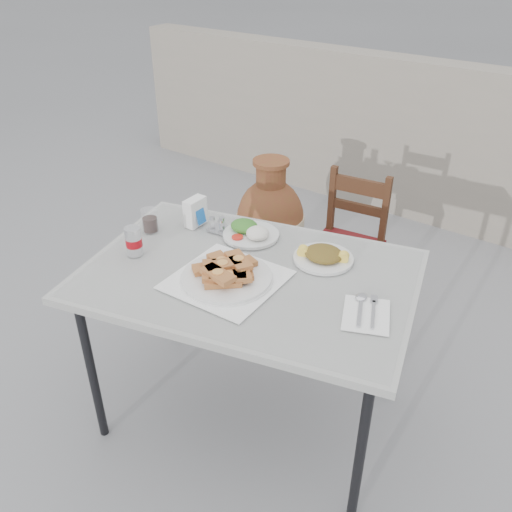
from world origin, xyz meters
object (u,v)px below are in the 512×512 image
Objects in this scene: cafe_table at (249,283)px; pide_plate at (226,272)px; salad_chopped_plate at (323,256)px; napkin_holder at (195,212)px; salad_rice_plate at (250,231)px; condiment_caddy at (219,226)px; chair at (347,245)px; terracotta_urn at (270,220)px; soda_can at (134,241)px; cola_glass at (150,221)px.

cafe_table is 0.14m from pide_plate.
napkin_holder reaches higher than salad_chopped_plate.
napkin_holder is (-0.27, -0.06, 0.04)m from salad_rice_plate.
salad_chopped_plate is at bearing 5.86° from napkin_holder.
salad_chopped_plate is at bearing 52.31° from cafe_table.
condiment_caddy is (-0.15, -0.05, -0.00)m from salad_rice_plate.
pide_plate is at bearing -96.15° from chair.
terracotta_urn is at bearing 117.46° from pide_plate.
soda_can reaches higher than cafe_table.
chair is at bearing 108.46° from salad_chopped_plate.
salad_rice_plate reaches higher than cafe_table.
napkin_holder is 0.14m from condiment_caddy.
napkin_holder is (-0.41, 0.28, 0.03)m from pide_plate.
terracotta_urn is (-0.64, 1.23, -0.49)m from pide_plate.
napkin_holder is at bearing 145.75° from pide_plate.
salad_chopped_plate reaches higher than chair.
soda_can is 0.41m from condiment_caddy.
salad_chopped_plate is 2.02× the size of soda_can.
cafe_table is at bearing -1.19° from cola_glass.
cola_glass is 1.23m from terracotta_urn.
soda_can is 0.95× the size of napkin_holder.
napkin_holder reaches higher than pide_plate.
cafe_table is 5.99× the size of salad_chopped_plate.
chair is at bearing 70.61° from soda_can.
salad_rice_plate is at bearing -105.72° from chair.
condiment_caddy is at bearing 133.75° from pide_plate.
chair is (0.12, 0.78, -0.40)m from salad_rice_plate.
terracotta_urn is (-0.20, 1.31, -0.52)m from soda_can.
salad_rice_plate is 2.45× the size of condiment_caddy.
condiment_caddy is at bearing 35.64° from cola_glass.
chair is (-0.06, 1.02, -0.32)m from cafe_table.
napkin_holder is at bearing 84.76° from soda_can.
pide_plate is at bearing -68.09° from salad_rice_plate.
pide_plate is at bearing -123.05° from salad_chopped_plate.
napkin_holder is (-0.65, -0.08, 0.05)m from salad_chopped_plate.
salad_rice_plate is at bearing 111.91° from pide_plate.
cola_glass is at bearing -124.47° from chair.
pide_plate is 0.41m from condiment_caddy.
cafe_table is 14.57× the size of condiment_caddy.
terracotta_urn is (-0.36, 0.93, -0.48)m from condiment_caddy.
cafe_table is 0.59m from cola_glass.
cola_glass is at bearing 117.58° from soda_can.
cola_glass is at bearing -162.37° from salad_chopped_plate.
salad_rice_plate is 1.01× the size of salad_chopped_plate.
salad_rice_plate is 0.52m from soda_can.
pide_plate is at bearing -11.74° from cola_glass.
terracotta_urn is at bearing 135.06° from salad_chopped_plate.
condiment_caddy is (0.16, 0.37, -0.04)m from soda_can.
cafe_table is at bearing -31.69° from condiment_caddy.
cafe_table is at bearing -23.08° from napkin_holder.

